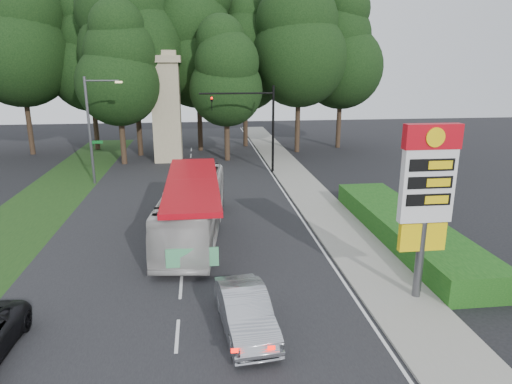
{
  "coord_description": "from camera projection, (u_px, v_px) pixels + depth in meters",
  "views": [
    {
      "loc": [
        1.0,
        -13.24,
        8.89
      ],
      "look_at": [
        3.89,
        10.31,
        2.2
      ],
      "focal_mm": 32.0,
      "sensor_mm": 36.0,
      "label": 1
    }
  ],
  "objects": [
    {
      "name": "tree_center_right",
      "position": [
        197.0,
        42.0,
        45.5
      ],
      "size": [
        9.24,
        9.24,
        18.15
      ],
      "color": "#2D2116",
      "rests_on": "ground"
    },
    {
      "name": "road_surface",
      "position": [
        186.0,
        223.0,
        26.4
      ],
      "size": [
        14.0,
        80.0,
        0.02
      ],
      "primitive_type": "cube",
      "color": "black",
      "rests_on": "ground"
    },
    {
      "name": "transit_bus",
      "position": [
        193.0,
        208.0,
        24.03
      ],
      "size": [
        3.77,
        11.25,
        3.07
      ],
      "primitive_type": "imported",
      "rotation": [
        0.0,
        0.0,
        -0.11
      ],
      "color": "silver",
      "rests_on": "ground"
    },
    {
      "name": "tree_far_east",
      "position": [
        342.0,
        49.0,
        47.45
      ],
      "size": [
        8.68,
        8.68,
        17.05
      ],
      "color": "#2D2116",
      "rests_on": "ground"
    },
    {
      "name": "tree_east_mid",
      "position": [
        300.0,
        38.0,
        44.68
      ],
      "size": [
        9.52,
        9.52,
        18.7
      ],
      "color": "#2D2116",
      "rests_on": "ground"
    },
    {
      "name": "monument",
      "position": [
        167.0,
        106.0,
        41.98
      ],
      "size": [
        3.0,
        3.0,
        10.05
      ],
      "color": "tan",
      "rests_on": "ground"
    },
    {
      "name": "tree_center_left",
      "position": [
        132.0,
        29.0,
        42.62
      ],
      "size": [
        10.08,
        10.08,
        19.8
      ],
      "color": "#2D2116",
      "rests_on": "ground"
    },
    {
      "name": "hedge",
      "position": [
        406.0,
        229.0,
        23.77
      ],
      "size": [
        3.0,
        14.0,
        1.2
      ],
      "primitive_type": "cube",
      "color": "#144612",
      "rests_on": "ground"
    },
    {
      "name": "traffic_signal_mast",
      "position": [
        257.0,
        117.0,
        37.27
      ],
      "size": [
        6.1,
        0.35,
        7.2
      ],
      "color": "black",
      "rests_on": "ground"
    },
    {
      "name": "gas_station_pylon",
      "position": [
        427.0,
        189.0,
        16.72
      ],
      "size": [
        2.1,
        0.45,
        6.85
      ],
      "color": "#59595E",
      "rests_on": "ground"
    },
    {
      "name": "sidewalk_right",
      "position": [
        329.0,
        216.0,
        27.39
      ],
      "size": [
        3.0,
        80.0,
        0.12
      ],
      "primitive_type": "cube",
      "color": "gray",
      "rests_on": "ground"
    },
    {
      "name": "sedan_silver",
      "position": [
        245.0,
        311.0,
        15.57
      ],
      "size": [
        2.02,
        4.6,
        1.47
      ],
      "primitive_type": "imported",
      "rotation": [
        0.0,
        0.0,
        0.11
      ],
      "color": "#AFB1B7",
      "rests_on": "ground"
    },
    {
      "name": "ground",
      "position": [
        177.0,
        345.0,
        14.94
      ],
      "size": [
        120.0,
        120.0,
        0.0
      ],
      "primitive_type": "plane",
      "color": "black",
      "rests_on": "ground"
    },
    {
      "name": "grass_verge_left",
      "position": [
        47.0,
        199.0,
        31.02
      ],
      "size": [
        5.0,
        50.0,
        0.02
      ],
      "primitive_type": "cube",
      "color": "#193814",
      "rests_on": "ground"
    },
    {
      "name": "tree_west_mid",
      "position": [
        17.0,
        33.0,
        43.33
      ],
      "size": [
        9.8,
        9.8,
        19.25
      ],
      "color": "#2D2116",
      "rests_on": "ground"
    },
    {
      "name": "streetlight_signs",
      "position": [
        92.0,
        126.0,
        33.94
      ],
      "size": [
        2.75,
        0.98,
        8.0
      ],
      "color": "#59595E",
      "rests_on": "ground"
    },
    {
      "name": "tree_east_near",
      "position": [
        245.0,
        56.0,
        48.37
      ],
      "size": [
        8.12,
        8.12,
        15.95
      ],
      "color": "#2D2116",
      "rests_on": "ground"
    },
    {
      "name": "tree_monument_left",
      "position": [
        117.0,
        66.0,
        39.59
      ],
      "size": [
        7.28,
        7.28,
        14.3
      ],
      "color": "#2D2116",
      "rests_on": "ground"
    },
    {
      "name": "tree_monument_right",
      "position": [
        226.0,
        74.0,
        41.36
      ],
      "size": [
        6.72,
        6.72,
        13.2
      ],
      "color": "#2D2116",
      "rests_on": "ground"
    },
    {
      "name": "tree_west_near",
      "position": [
        89.0,
        52.0,
        46.39
      ],
      "size": [
        8.4,
        8.4,
        16.5
      ],
      "color": "#2D2116",
      "rests_on": "ground"
    }
  ]
}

